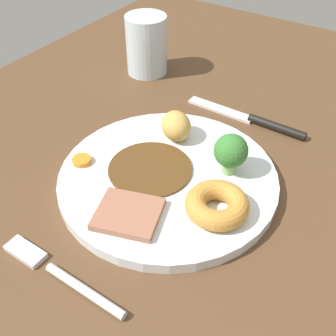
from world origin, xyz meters
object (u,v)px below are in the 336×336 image
fork (59,274)px  knife (255,120)px  meat_slice_main (128,214)px  carrot_coin_front (82,160)px  dinner_plate (168,179)px  water_glass (146,45)px  yorkshire_pudding (217,205)px  roast_potato_left (176,126)px  broccoli_floret (231,152)px

fork → knife: knife is taller
meat_slice_main → carrot_coin_front: (4.05, 10.34, -0.09)cm
dinner_plate → water_glass: water_glass is taller
carrot_coin_front → dinner_plate: bearing=-68.5°
carrot_coin_front → fork: carrot_coin_front is taller
meat_slice_main → fork: (-9.00, 1.73, -1.41)cm
yorkshire_pudding → meat_slice_main: bearing=127.1°
roast_potato_left → carrot_coin_front: bearing=147.0°
roast_potato_left → broccoli_floret: size_ratio=0.89×
broccoli_floret → knife: (13.20, 2.26, -4.01)cm
carrot_coin_front → water_glass: size_ratio=0.24×
dinner_plate → fork: bearing=174.7°
dinner_plate → knife: bearing=-11.5°
fork → carrot_coin_front: bearing=-55.8°
yorkshire_pudding → broccoli_floret: bearing=16.1°
broccoli_floret → knife: broccoli_floret is taller
roast_potato_left → carrot_coin_front: roast_potato_left is taller
fork → meat_slice_main: bearing=-100.1°
dinner_plate → water_glass: 28.98cm
water_glass → yorkshire_pudding: bearing=-132.4°
roast_potato_left → knife: (10.87, -6.77, -2.83)cm
yorkshire_pudding → fork: size_ratio=0.46×
meat_slice_main → knife: size_ratio=0.37×
dinner_plate → meat_slice_main: size_ratio=3.91×
roast_potato_left → carrot_coin_front: size_ratio=2.00×
carrot_coin_front → fork: size_ratio=0.15×
meat_slice_main → water_glass: 35.43cm
water_glass → meat_slice_main: bearing=-147.9°
broccoli_floret → meat_slice_main: bearing=155.5°
yorkshire_pudding → carrot_coin_front: (-1.73, 17.99, -0.83)cm
dinner_plate → water_glass: bearing=40.4°
dinner_plate → knife: (17.65, -3.60, -0.25)cm
dinner_plate → yorkshire_pudding: bearing=-106.3°
water_glass → fork: bearing=-156.4°
water_glass → broccoli_floret: bearing=-125.4°
water_glass → roast_potato_left: bearing=-134.3°
broccoli_floret → water_glass: 30.01cm
fork → water_glass: 42.70cm
water_glass → knife: bearing=-100.7°
dinner_plate → meat_slice_main: meat_slice_main is taller
yorkshire_pudding → fork: bearing=147.6°
roast_potato_left → knife: bearing=-31.9°
yorkshire_pudding → carrot_coin_front: bearing=95.5°
roast_potato_left → fork: roast_potato_left is taller
meat_slice_main → knife: bearing=-7.6°
meat_slice_main → carrot_coin_front: meat_slice_main is taller
yorkshire_pudding → carrot_coin_front: 18.10cm
knife → carrot_coin_front: bearing=58.6°
meat_slice_main → dinner_plate: bearing=1.1°
fork → knife: size_ratio=0.82×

